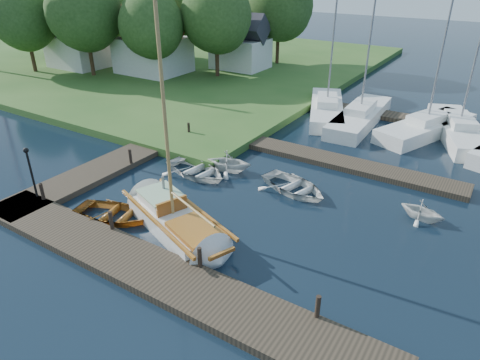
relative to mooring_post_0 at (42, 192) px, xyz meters
The scene contains 33 objects.
ground 9.04m from the mooring_post_0, 33.69° to the left, with size 160.00×160.00×0.00m, color black.
near_dock 7.59m from the mooring_post_0, ahead, with size 18.00×2.20×0.30m, color #2D261D.
left_dock 7.04m from the mooring_post_0, 94.09° to the left, with size 2.20×18.00×0.30m, color #2D261D.
far_dock 14.93m from the mooring_post_0, 50.44° to the left, with size 14.00×1.60×0.30m, color #2D261D.
shore 33.90m from the mooring_post_0, 127.21° to the left, with size 50.00×40.00×0.50m, color #2F5920.
mooring_post_0 is the anchor object (origin of this frame).
mooring_post_1 4.50m from the mooring_post_0, ahead, with size 0.16×0.16×0.80m, color black.
mooring_post_2 9.00m from the mooring_post_0, ahead, with size 0.16×0.16×0.80m, color black.
mooring_post_3 13.50m from the mooring_post_0, ahead, with size 0.16×0.16×0.80m, color black.
mooring_post_4 5.02m from the mooring_post_0, 84.29° to the left, with size 0.16×0.16×0.80m, color black.
mooring_post_5 10.01m from the mooring_post_0, 87.14° to the left, with size 0.16×0.16×0.80m, color black.
lamp_post 1.27m from the mooring_post_0, behind, with size 0.24×0.24×2.44m.
sailboat 6.77m from the mooring_post_0, 14.42° to the left, with size 7.38×4.36×9.83m.
dinghy 3.71m from the mooring_post_0, 13.84° to the left, with size 2.55×3.57×0.74m, color brown.
tender_a 7.41m from the mooring_post_0, 57.37° to the left, with size 2.66×3.72×0.77m, color silver.
tender_b 9.16m from the mooring_post_0, 55.62° to the left, with size 2.08×2.41×1.27m, color silver.
tender_c 11.72m from the mooring_post_0, 38.94° to the left, with size 2.59×3.62×0.75m, color silver.
tender_d 16.96m from the mooring_post_0, 28.48° to the left, with size 1.65×1.92×1.01m, color silver.
marina_boat_0 19.99m from the mooring_post_0, 72.67° to the left, with size 5.26×8.63×11.86m.
marina_boat_1 20.56m from the mooring_post_0, 65.41° to the left, with size 2.55×8.95×10.36m.
marina_boat_2 22.85m from the mooring_post_0, 55.71° to the left, with size 5.02×8.27×11.64m.
marina_boat_3 24.42m from the mooring_post_0, 53.04° to the left, with size 5.14×8.74×11.77m.
house_a 24.54m from the mooring_post_0, 120.76° to the left, with size 6.30×5.00×6.29m.
house_b 28.03m from the mooring_post_0, 137.17° to the left, with size 5.77×4.50×5.79m.
house_c 27.84m from the mooring_post_0, 103.54° to the left, with size 5.25×4.00×5.28m.
tree_0 27.50m from the mooring_post_0, 146.22° to the left, with size 6.12×6.07×8.28m.
tree_1 24.33m from the mooring_post_0, 134.06° to the left, with size 6.70×6.70×9.20m.
tree_2 22.22m from the mooring_post_0, 118.86° to the left, with size 5.83×5.75×7.82m.
tree_3 24.49m from the mooring_post_0, 105.74° to the left, with size 6.41×6.38×8.74m.
tree_4 31.21m from the mooring_post_0, 118.19° to the left, with size 7.01×7.01×9.66m.
tree_5 34.00m from the mooring_post_0, 131.93° to the left, with size 6.00×5.94×8.10m.
tree_6 35.77m from the mooring_post_0, 143.55° to the left, with size 6.24×6.20×8.46m.
tree_7 31.85m from the mooring_post_0, 98.24° to the left, with size 6.83×6.83×9.38m.
Camera 1 is at (9.28, -14.51, 10.03)m, focal length 32.00 mm.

